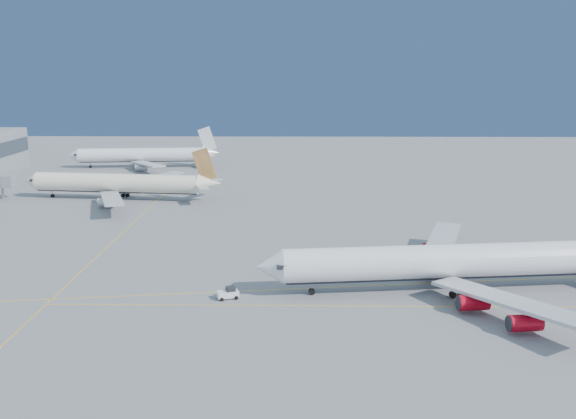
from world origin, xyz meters
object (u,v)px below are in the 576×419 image
Objects in this scene: airliner_virgin at (452,262)px; airliner_third at (145,155)px; airliner_etihad at (121,183)px; pushback_tug at (228,293)px.

airliner_virgin reaches higher than airliner_third.
pushback_tug is (40.26, -82.57, -3.89)m from airliner_etihad.
airliner_third is at bearing 88.51° from pushback_tug.
airliner_etihad reaches higher than pushback_tug.
airliner_third is at bearing 114.75° from airliner_virgin.
airliner_etihad is 63.22m from airliner_third.
airliner_etihad is 1.03× the size of airliner_third.
airliner_virgin is 38.95m from pushback_tug.
airliner_virgin is 1.12× the size of airliner_etihad.
airliner_virgin is at bearing -63.75° from airliner_third.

